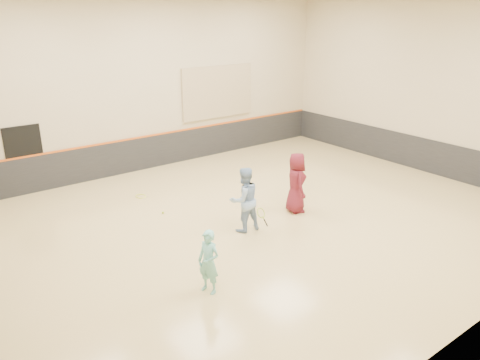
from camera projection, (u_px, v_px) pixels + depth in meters
room at (258, 193)px, 12.76m from camera, size 15.04×12.04×6.22m
wainscot_back at (156, 151)px, 17.30m from camera, size 14.90×0.04×1.20m
wainscot_right at (416, 153)px, 17.08m from camera, size 0.04×11.90×1.20m
accent_stripe at (155, 135)px, 17.07m from camera, size 14.90×0.03×0.06m
acoustic_panel at (218, 92)px, 18.22m from camera, size 3.20×0.08×2.00m
doorway at (26, 160)px, 14.57m from camera, size 1.10×0.05×2.20m
girl at (209, 262)px, 9.51m from camera, size 0.48×0.59×1.39m
instructor at (244, 200)px, 12.16m from camera, size 0.91×0.74×1.75m
young_man at (296, 183)px, 13.34m from camera, size 0.86×1.01×1.76m
held_racket at (261, 213)px, 12.21m from camera, size 0.38×0.38×0.56m
spare_racket at (141, 195)px, 14.65m from camera, size 0.73×0.73×0.13m
ball_under_racket at (256, 228)px, 12.49m from camera, size 0.07×0.07×0.07m
ball_in_hand at (304, 174)px, 13.17m from camera, size 0.07×0.07×0.07m
ball_beside_spare at (163, 213)px, 13.44m from camera, size 0.07×0.07×0.07m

